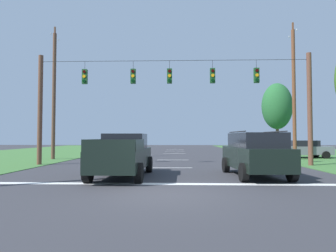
# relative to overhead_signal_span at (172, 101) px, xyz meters

# --- Properties ---
(ground_plane) EXTENTS (120.00, 120.00, 0.00)m
(ground_plane) POSITION_rel_overhead_signal_span_xyz_m (-0.07, -9.52, -4.10)
(ground_plane) COLOR #333338
(stop_bar_stripe) EXTENTS (15.12, 0.45, 0.01)m
(stop_bar_stripe) POSITION_rel_overhead_signal_span_xyz_m (-0.07, -7.52, -4.10)
(stop_bar_stripe) COLOR white
(stop_bar_stripe) RESTS_ON ground
(lane_dash_0) EXTENTS (2.50, 0.15, 0.01)m
(lane_dash_0) POSITION_rel_overhead_signal_span_xyz_m (-0.07, -1.52, -4.10)
(lane_dash_0) COLOR white
(lane_dash_0) RESTS_ON ground
(lane_dash_1) EXTENTS (2.50, 0.15, 0.01)m
(lane_dash_1) POSITION_rel_overhead_signal_span_xyz_m (-0.07, 4.49, -4.10)
(lane_dash_1) COLOR white
(lane_dash_1) RESTS_ON ground
(lane_dash_2) EXTENTS (2.50, 0.15, 0.01)m
(lane_dash_2) POSITION_rel_overhead_signal_span_xyz_m (-0.07, 13.86, -4.10)
(lane_dash_2) COLOR white
(lane_dash_2) RESTS_ON ground
(lane_dash_3) EXTENTS (2.50, 0.15, 0.01)m
(lane_dash_3) POSITION_rel_overhead_signal_span_xyz_m (-0.07, 19.63, -4.10)
(lane_dash_3) COLOR white
(lane_dash_3) RESTS_ON ground
(lane_dash_4) EXTENTS (2.50, 0.15, 0.01)m
(lane_dash_4) POSITION_rel_overhead_signal_span_xyz_m (-0.07, 24.73, -4.10)
(lane_dash_4) COLOR white
(lane_dash_4) RESTS_ON ground
(overhead_signal_span) EXTENTS (17.63, 0.31, 7.17)m
(overhead_signal_span) POSITION_rel_overhead_signal_span_xyz_m (0.00, 0.00, 0.00)
(overhead_signal_span) COLOR brown
(overhead_signal_span) RESTS_ON ground
(pickup_truck) EXTENTS (2.33, 5.42, 1.95)m
(pickup_truck) POSITION_rel_overhead_signal_span_xyz_m (-2.14, -5.49, -3.13)
(pickup_truck) COLOR black
(pickup_truck) RESTS_ON ground
(suv_black) EXTENTS (2.43, 4.90, 2.05)m
(suv_black) POSITION_rel_overhead_signal_span_xyz_m (3.85, -5.29, -3.04)
(suv_black) COLOR black
(suv_black) RESTS_ON ground
(distant_car_crossing_white) EXTENTS (4.37, 2.16, 1.52)m
(distant_car_crossing_white) POSITION_rel_overhead_signal_span_xyz_m (-6.09, 17.78, -3.31)
(distant_car_crossing_white) COLOR silver
(distant_car_crossing_white) RESTS_ON ground
(distant_car_oncoming) EXTENTS (4.30, 2.02, 1.52)m
(distant_car_oncoming) POSITION_rel_overhead_signal_span_xyz_m (11.17, 6.87, -3.31)
(distant_car_oncoming) COLOR slate
(distant_car_oncoming) RESTS_ON ground
(utility_pole_mid_right) EXTENTS (0.28, 1.66, 11.03)m
(utility_pole_mid_right) POSITION_rel_overhead_signal_span_xyz_m (9.62, 4.84, 1.29)
(utility_pole_mid_right) COLOR brown
(utility_pole_mid_right) RESTS_ON ground
(utility_pole_near_left) EXTENTS (0.29, 1.60, 10.89)m
(utility_pole_near_left) POSITION_rel_overhead_signal_span_xyz_m (-9.77, 4.73, 1.22)
(utility_pole_near_left) COLOR brown
(utility_pole_near_left) RESTS_ON ground
(tree_roadside_right) EXTENTS (3.31, 3.31, 7.83)m
(tree_roadside_right) POSITION_rel_overhead_signal_span_xyz_m (11.41, 14.21, 1.14)
(tree_roadside_right) COLOR brown
(tree_roadside_right) RESTS_ON ground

